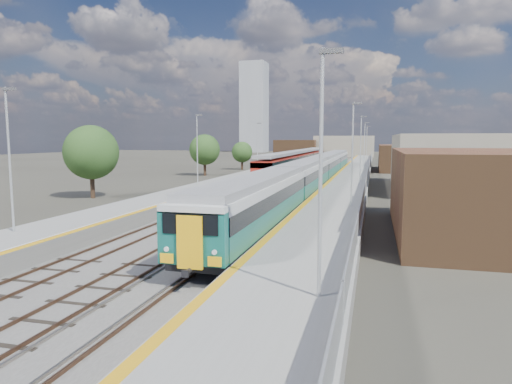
% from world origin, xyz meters
% --- Properties ---
extents(ground, '(320.00, 320.00, 0.00)m').
position_xyz_m(ground, '(0.00, 50.00, 0.00)').
color(ground, '#47443A').
rests_on(ground, ground).
extents(ballast_bed, '(10.50, 155.00, 0.06)m').
position_xyz_m(ballast_bed, '(-2.25, 52.50, 0.03)').
color(ballast_bed, '#565451').
rests_on(ballast_bed, ground).
extents(tracks, '(8.96, 160.00, 0.17)m').
position_xyz_m(tracks, '(-1.65, 54.18, 0.11)').
color(tracks, '#4C3323').
rests_on(tracks, ground).
extents(platform_right, '(4.70, 155.00, 8.52)m').
position_xyz_m(platform_right, '(5.28, 52.49, 0.54)').
color(platform_right, slate).
rests_on(platform_right, ground).
extents(platform_left, '(4.30, 155.00, 8.52)m').
position_xyz_m(platform_left, '(-9.05, 52.49, 0.52)').
color(platform_left, slate).
rests_on(platform_left, ground).
extents(buildings, '(72.00, 185.50, 40.00)m').
position_xyz_m(buildings, '(-18.12, 138.60, 10.70)').
color(buildings, brown).
rests_on(buildings, ground).
extents(green_train, '(2.81, 78.30, 3.09)m').
position_xyz_m(green_train, '(1.50, 43.16, 2.18)').
color(green_train, black).
rests_on(green_train, ground).
extents(red_train, '(2.90, 58.89, 3.67)m').
position_xyz_m(red_train, '(-5.50, 72.96, 2.17)').
color(red_train, black).
rests_on(red_train, ground).
extents(tree_a, '(5.35, 5.35, 7.26)m').
position_xyz_m(tree_a, '(-19.00, 27.94, 4.57)').
color(tree_a, '#382619').
rests_on(tree_a, ground).
extents(tree_b, '(4.91, 4.91, 6.65)m').
position_xyz_m(tree_b, '(-18.30, 57.33, 4.19)').
color(tree_b, '#382619').
rests_on(tree_b, ground).
extents(tree_c, '(3.98, 3.98, 5.39)m').
position_xyz_m(tree_c, '(-16.55, 72.84, 3.39)').
color(tree_c, '#382619').
rests_on(tree_c, ground).
extents(tree_d, '(4.19, 4.19, 5.68)m').
position_xyz_m(tree_d, '(24.83, 70.88, 3.57)').
color(tree_d, '#382619').
rests_on(tree_d, ground).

